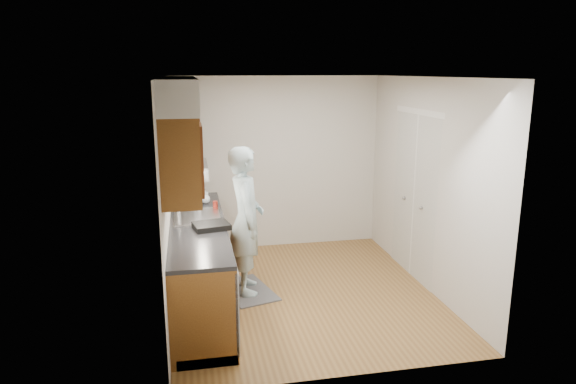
% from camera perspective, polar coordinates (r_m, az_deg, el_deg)
% --- Properties ---
extents(floor, '(3.50, 3.50, 0.00)m').
position_cam_1_polar(floor, '(6.21, 1.68, -11.08)').
color(floor, olive).
rests_on(floor, ground).
extents(ceiling, '(3.50, 3.50, 0.00)m').
position_cam_1_polar(ceiling, '(5.66, 1.85, 12.65)').
color(ceiling, white).
rests_on(ceiling, wall_left).
extents(wall_left, '(0.02, 3.50, 2.50)m').
position_cam_1_polar(wall_left, '(5.67, -13.18, -0.45)').
color(wall_left, beige).
rests_on(wall_left, floor).
extents(wall_right, '(0.02, 3.50, 2.50)m').
position_cam_1_polar(wall_right, '(6.31, 15.16, 0.81)').
color(wall_right, beige).
rests_on(wall_right, floor).
extents(wall_back, '(3.00, 0.02, 2.50)m').
position_cam_1_polar(wall_back, '(7.49, -1.23, 3.20)').
color(wall_back, beige).
rests_on(wall_back, floor).
extents(counter, '(0.64, 2.80, 1.30)m').
position_cam_1_polar(counter, '(5.89, -9.85, -7.53)').
color(counter, brown).
rests_on(counter, floor).
extents(upper_cabinets, '(0.47, 2.80, 1.21)m').
position_cam_1_polar(upper_cabinets, '(5.59, -11.81, 6.71)').
color(upper_cabinets, brown).
rests_on(upper_cabinets, wall_left).
extents(closet_door, '(0.02, 1.22, 2.05)m').
position_cam_1_polar(closet_door, '(6.62, 13.82, -0.54)').
color(closet_door, silver).
rests_on(closet_door, wall_right).
extents(floor_mat, '(0.71, 0.96, 0.02)m').
position_cam_1_polar(floor_mat, '(6.26, -4.53, -10.83)').
color(floor_mat, '#5E5E60').
rests_on(floor_mat, floor).
extents(person, '(0.48, 0.70, 1.96)m').
position_cam_1_polar(person, '(5.93, -4.70, -2.09)').
color(person, '#A6C2CA').
rests_on(person, floor_mat).
extents(soap_bottle_a, '(0.14, 0.14, 0.27)m').
position_cam_1_polar(soap_bottle_a, '(6.36, -10.06, -0.44)').
color(soap_bottle_a, white).
rests_on(soap_bottle_a, counter).
extents(soap_bottle_b, '(0.10, 0.10, 0.18)m').
position_cam_1_polar(soap_bottle_b, '(6.60, -9.28, -0.29)').
color(soap_bottle_b, white).
rests_on(soap_bottle_b, counter).
extents(soap_bottle_c, '(0.17, 0.17, 0.16)m').
position_cam_1_polar(soap_bottle_c, '(6.53, -9.18, -0.57)').
color(soap_bottle_c, white).
rests_on(soap_bottle_c, counter).
extents(soda_can, '(0.08, 0.08, 0.11)m').
position_cam_1_polar(soda_can, '(6.21, -8.08, -1.48)').
color(soda_can, '#A8291C').
rests_on(soda_can, counter).
extents(steel_can, '(0.08, 0.08, 0.13)m').
position_cam_1_polar(steel_can, '(6.30, -9.87, -1.20)').
color(steel_can, '#A5A5AA').
rests_on(steel_can, counter).
extents(dish_rack, '(0.42, 0.37, 0.06)m').
position_cam_1_polar(dish_rack, '(5.49, -8.52, -3.73)').
color(dish_rack, black).
rests_on(dish_rack, counter).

